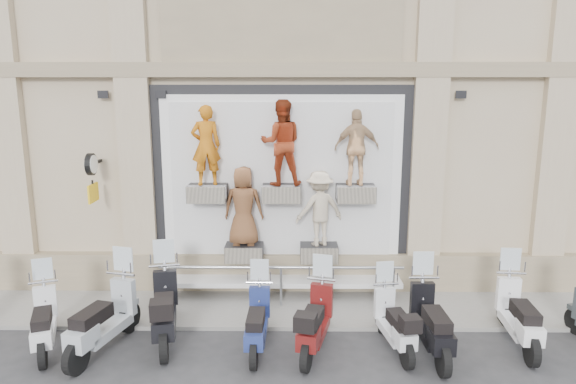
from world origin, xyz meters
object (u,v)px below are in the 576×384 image
scooter_i (520,303)px  scooter_d (164,296)px  guard_rail (281,288)px  scooter_e (257,310)px  scooter_h (432,309)px  scooter_g (395,311)px  scooter_b (43,310)px  scooter_c (103,306)px  clock_sign_bracket (92,171)px  scooter_f (315,309)px

scooter_i → scooter_d: bearing=-176.1°
guard_rail → scooter_i: size_ratio=2.58×
scooter_e → guard_rail: bearing=78.5°
scooter_e → scooter_h: (2.98, -0.11, 0.08)m
scooter_g → scooter_i: (2.22, 0.18, 0.09)m
scooter_b → scooter_c: size_ratio=0.88×
scooter_b → scooter_d: bearing=-12.0°
clock_sign_bracket → scooter_i: clock_sign_bracket is taller
clock_sign_bracket → scooter_b: bearing=-94.5°
scooter_b → scooter_d: scooter_d is taller
guard_rail → scooter_b: 4.42m
clock_sign_bracket → scooter_e: size_ratio=0.57×
guard_rail → scooter_d: (-2.05, -1.37, 0.39)m
scooter_d → scooter_i: size_ratio=1.07×
scooter_d → clock_sign_bracket: bearing=123.6°
scooter_d → scooter_i: (6.28, -0.09, -0.05)m
clock_sign_bracket → scooter_h: bearing=-19.0°
scooter_e → scooter_g: size_ratio=1.02×
scooter_d → scooter_g: size_ratio=1.20×
scooter_f → scooter_i: scooter_i is taller
clock_sign_bracket → scooter_h: size_ratio=0.51×
scooter_c → scooter_d: size_ratio=0.99×
scooter_c → scooter_f: scooter_c is taller
scooter_d → scooter_e: scooter_d is taller
clock_sign_bracket → scooter_h: (6.50, -2.24, -1.99)m
scooter_d → scooter_i: 6.28m
guard_rail → scooter_c: (-3.01, -1.76, 0.38)m
scooter_c → scooter_f: 3.64m
scooter_i → scooter_g: bearing=-170.5°
scooter_g → scooter_e: bearing=171.4°
guard_rail → clock_sign_bracket: bearing=173.2°
scooter_i → clock_sign_bracket: bearing=171.4°
scooter_b → scooter_i: scooter_i is taller
scooter_e → scooter_d: bearing=171.2°
scooter_f → scooter_c: bearing=-165.1°
scooter_b → scooter_g: (6.07, 0.06, -0.03)m
scooter_c → scooter_g: 5.01m
scooter_f → scooter_i: (3.59, 0.24, 0.02)m
scooter_f → scooter_h: (1.97, -0.07, 0.03)m
scooter_c → scooter_e: scooter_c is taller
scooter_b → scooter_c: (1.06, -0.05, 0.10)m
guard_rail → scooter_f: size_ratio=2.66×
scooter_b → scooter_i: 8.30m
scooter_g → scooter_d: bearing=167.0°
scooter_g → scooter_h: size_ratio=0.88×
scooter_b → clock_sign_bracket: bearing=63.9°
scooter_i → scooter_e: bearing=-172.7°
clock_sign_bracket → scooter_c: 3.10m
clock_sign_bracket → scooter_g: clock_sign_bracket is taller
scooter_d → scooter_c: bearing=-169.5°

